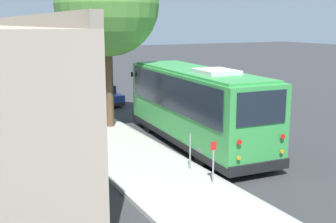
# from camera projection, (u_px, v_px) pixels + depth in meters

# --- Properties ---
(ground_plane) EXTENTS (160.00, 160.00, 0.00)m
(ground_plane) POSITION_uv_depth(u_px,v_px,m) (184.00, 137.00, 20.26)
(ground_plane) COLOR #333335
(sidewalk_slab) EXTENTS (80.00, 3.32, 0.15)m
(sidewalk_slab) POSITION_uv_depth(u_px,v_px,m) (114.00, 145.00, 18.62)
(sidewalk_slab) COLOR #B2AFA8
(sidewalk_slab) RESTS_ON ground
(curb_strip) EXTENTS (80.00, 0.14, 0.15)m
(curb_strip) POSITION_uv_depth(u_px,v_px,m) (149.00, 140.00, 19.40)
(curb_strip) COLOR #9D9A94
(curb_strip) RESTS_ON ground
(shuttle_bus) EXTENTS (9.96, 3.18, 3.56)m
(shuttle_bus) POSITION_uv_depth(u_px,v_px,m) (195.00, 103.00, 18.60)
(shuttle_bus) COLOR green
(shuttle_bus) RESTS_ON ground
(parked_sedan_blue) EXTENTS (4.78, 1.99, 1.31)m
(parked_sedan_blue) POSITION_uv_depth(u_px,v_px,m) (99.00, 95.00, 28.53)
(parked_sedan_blue) COLOR navy
(parked_sedan_blue) RESTS_ON ground
(parked_sedan_silver) EXTENTS (4.77, 1.94, 1.30)m
(parked_sedan_silver) POSITION_uv_depth(u_px,v_px,m) (75.00, 84.00, 33.52)
(parked_sedan_silver) COLOR #A8AAAF
(parked_sedan_silver) RESTS_ON ground
(parked_sedan_white) EXTENTS (4.23, 1.89, 1.29)m
(parked_sedan_white) POSITION_uv_depth(u_px,v_px,m) (58.00, 76.00, 38.71)
(parked_sedan_white) COLOR silver
(parked_sedan_white) RESTS_ON ground
(parked_sedan_gray) EXTENTS (4.56, 1.84, 1.28)m
(parked_sedan_gray) POSITION_uv_depth(u_px,v_px,m) (43.00, 69.00, 45.05)
(parked_sedan_gray) COLOR slate
(parked_sedan_gray) RESTS_ON ground
(parked_sedan_black) EXTENTS (4.47, 2.01, 1.28)m
(parked_sedan_black) POSITION_uv_depth(u_px,v_px,m) (33.00, 63.00, 51.07)
(parked_sedan_black) COLOR black
(parked_sedan_black) RESTS_ON ground
(sign_post_near) EXTENTS (0.06, 0.22, 1.41)m
(sign_post_near) POSITION_uv_depth(u_px,v_px,m) (213.00, 162.00, 13.88)
(sign_post_near) COLOR gray
(sign_post_near) RESTS_ON sidewalk_slab
(sign_post_far) EXTENTS (0.06, 0.06, 1.33)m
(sign_post_far) POSITION_uv_depth(u_px,v_px,m) (190.00, 152.00, 15.19)
(sign_post_far) COLOR gray
(sign_post_far) RESTS_ON sidewalk_slab
(fire_hydrant) EXTENTS (0.22, 0.22, 0.81)m
(fire_hydrant) POSITION_uv_depth(u_px,v_px,m) (97.00, 107.00, 24.51)
(fire_hydrant) COLOR red
(fire_hydrant) RESTS_ON sidewalk_slab
(lane_stripe_mid) EXTENTS (2.40, 0.14, 0.01)m
(lane_stripe_mid) POSITION_uv_depth(u_px,v_px,m) (268.00, 139.00, 19.80)
(lane_stripe_mid) COLOR silver
(lane_stripe_mid) RESTS_ON ground
(lane_stripe_ahead) EXTENTS (2.40, 0.14, 0.01)m
(lane_stripe_ahead) POSITION_uv_depth(u_px,v_px,m) (200.00, 115.00, 25.00)
(lane_stripe_ahead) COLOR silver
(lane_stripe_ahead) RESTS_ON ground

